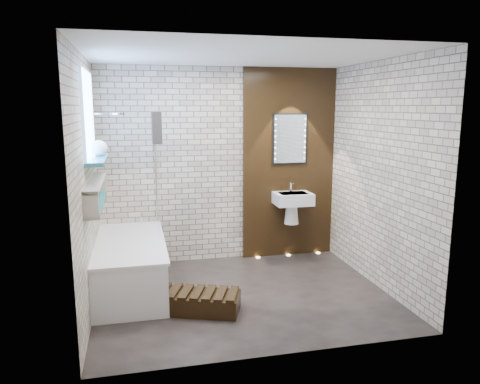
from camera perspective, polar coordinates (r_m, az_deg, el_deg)
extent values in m
plane|color=black|center=(5.26, 0.38, -12.71)|extent=(3.20, 3.20, 0.00)
cube|color=#A29180|center=(6.15, -2.40, 3.30)|extent=(3.20, 0.04, 2.60)
cube|color=#A29180|center=(3.66, 5.09, -1.77)|extent=(3.20, 0.04, 2.60)
cube|color=#A29180|center=(4.79, -18.58, 0.65)|extent=(0.04, 2.60, 2.60)
cube|color=#A29180|center=(5.48, 16.90, 1.95)|extent=(0.04, 2.60, 2.60)
plane|color=white|center=(4.86, 0.41, 16.73)|extent=(3.20, 3.20, 0.00)
cube|color=black|center=(6.36, 6.10, 3.49)|extent=(1.30, 0.06, 2.60)
cube|color=#7FADE0|center=(5.07, -18.51, 9.14)|extent=(0.03, 1.00, 0.90)
cube|color=teal|center=(5.09, -17.36, 3.91)|extent=(0.18, 1.00, 0.04)
cube|color=teal|center=(4.97, -17.47, -1.46)|extent=(0.14, 1.30, 0.03)
cube|color=#B2A899|center=(4.93, -17.62, 1.15)|extent=(0.14, 1.30, 0.03)
cube|color=#B2A899|center=(4.33, -18.18, -1.70)|extent=(0.14, 0.03, 0.26)
cube|color=#B2A899|center=(5.57, -17.05, 1.03)|extent=(0.14, 0.03, 0.26)
cube|color=white|center=(5.46, -13.53, -9.03)|extent=(0.75, 1.70, 0.55)
cube|color=white|center=(5.37, -13.66, -6.11)|extent=(0.79, 1.74, 0.03)
cylinder|color=silver|center=(6.05, -12.21, -3.42)|extent=(0.04, 0.04, 0.12)
cube|color=white|center=(5.65, -10.34, 2.28)|extent=(0.01, 0.78, 1.40)
cube|color=black|center=(5.31, -10.39, 7.93)|extent=(0.11, 0.28, 0.36)
cylinder|color=silver|center=(5.65, -15.03, 9.42)|extent=(0.18, 0.18, 0.02)
cube|color=white|center=(6.24, 6.64, -0.85)|extent=(0.50, 0.36, 0.16)
cone|color=white|center=(6.33, 6.45, -2.71)|extent=(0.20, 0.20, 0.28)
cylinder|color=silver|center=(6.31, 6.37, 0.66)|extent=(0.03, 0.03, 0.14)
cube|color=black|center=(6.30, 6.27, 6.61)|extent=(0.50, 0.02, 0.70)
cube|color=silver|center=(6.29, 6.30, 6.61)|extent=(0.45, 0.01, 0.65)
cube|color=black|center=(4.86, -5.31, -13.58)|extent=(0.93, 0.65, 0.19)
cylinder|color=#945F16|center=(4.61, -17.85, -1.57)|extent=(0.05, 0.05, 0.10)
cylinder|color=maroon|center=(4.56, -17.89, -1.57)|extent=(0.05, 0.05, 0.12)
sphere|color=white|center=(5.25, -17.18, 5.27)|extent=(0.17, 0.17, 0.17)
cylinder|color=#FFD899|center=(6.46, 2.26, -8.15)|extent=(0.06, 0.06, 0.01)
cylinder|color=#FFD899|center=(6.59, 6.08, -7.83)|extent=(0.06, 0.06, 0.01)
cylinder|color=#FFD899|center=(6.74, 9.73, -7.49)|extent=(0.06, 0.06, 0.01)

